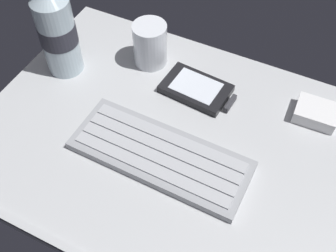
% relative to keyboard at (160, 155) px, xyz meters
% --- Properties ---
extents(ground_plane, '(0.64, 0.48, 0.03)m').
position_rel_keyboard_xyz_m(ground_plane, '(-0.01, 0.04, -0.02)').
color(ground_plane, '#B7BABC').
extents(keyboard, '(0.29, 0.12, 0.02)m').
position_rel_keyboard_xyz_m(keyboard, '(0.00, 0.00, 0.00)').
color(keyboard, '#93969B').
rests_on(keyboard, ground_plane).
extents(handheld_device, '(0.13, 0.09, 0.02)m').
position_rel_keyboard_xyz_m(handheld_device, '(-0.00, 0.16, -0.00)').
color(handheld_device, black).
rests_on(handheld_device, ground_plane).
extents(juice_cup, '(0.06, 0.06, 0.09)m').
position_rel_keyboard_xyz_m(juice_cup, '(-0.12, 0.19, 0.03)').
color(juice_cup, silver).
rests_on(juice_cup, ground_plane).
extents(water_bottle, '(0.07, 0.07, 0.21)m').
position_rel_keyboard_xyz_m(water_bottle, '(-0.25, 0.11, 0.08)').
color(water_bottle, silver).
rests_on(water_bottle, ground_plane).
extents(charger_block, '(0.07, 0.06, 0.02)m').
position_rel_keyboard_xyz_m(charger_block, '(0.20, 0.19, 0.00)').
color(charger_block, white).
rests_on(charger_block, ground_plane).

